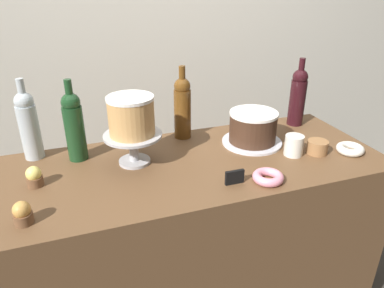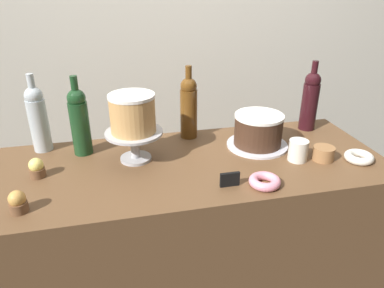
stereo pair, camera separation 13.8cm
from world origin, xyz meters
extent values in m
cube|color=beige|center=(0.00, 0.88, 1.30)|extent=(6.00, 0.05, 2.60)
cube|color=brown|center=(0.00, 0.00, 0.47)|extent=(1.54, 0.62, 0.94)
cylinder|color=#B2B2B7|center=(-0.21, 0.07, 0.94)|extent=(0.12, 0.12, 0.01)
cylinder|color=#B2B2B7|center=(-0.21, 0.07, 1.00)|extent=(0.04, 0.04, 0.10)
cylinder|color=#B2B2B7|center=(-0.21, 0.07, 1.05)|extent=(0.22, 0.22, 0.01)
cylinder|color=tan|center=(-0.21, 0.07, 1.13)|extent=(0.17, 0.17, 0.14)
cylinder|color=white|center=(-0.21, 0.07, 1.20)|extent=(0.18, 0.18, 0.01)
cylinder|color=silver|center=(0.31, 0.08, 0.94)|extent=(0.26, 0.26, 0.01)
cylinder|color=#3D2619|center=(0.31, 0.08, 1.01)|extent=(0.20, 0.20, 0.12)
cylinder|color=white|center=(0.31, 0.08, 1.08)|extent=(0.21, 0.21, 0.01)
cylinder|color=black|center=(0.61, 0.21, 1.05)|extent=(0.08, 0.08, 0.22)
sphere|color=black|center=(0.61, 0.21, 1.17)|extent=(0.07, 0.07, 0.07)
cylinder|color=black|center=(0.61, 0.21, 1.22)|extent=(0.03, 0.03, 0.08)
cylinder|color=#193D1E|center=(-0.42, 0.18, 1.05)|extent=(0.08, 0.08, 0.22)
sphere|color=#193D1E|center=(-0.42, 0.18, 1.17)|extent=(0.07, 0.07, 0.07)
cylinder|color=#193D1E|center=(-0.42, 0.18, 1.22)|extent=(0.03, 0.03, 0.08)
cylinder|color=#B2BCC1|center=(-0.59, 0.25, 1.05)|extent=(0.08, 0.08, 0.22)
sphere|color=#B2BCC1|center=(-0.59, 0.25, 1.17)|extent=(0.07, 0.07, 0.07)
cylinder|color=#B2BCC1|center=(-0.59, 0.25, 1.22)|extent=(0.03, 0.03, 0.08)
cylinder|color=#5B3814|center=(0.04, 0.25, 1.05)|extent=(0.08, 0.08, 0.22)
sphere|color=#5B3814|center=(0.04, 0.25, 1.17)|extent=(0.07, 0.07, 0.07)
cylinder|color=#5B3814|center=(0.04, 0.25, 1.22)|extent=(0.03, 0.03, 0.08)
cylinder|color=brown|center=(-0.60, -0.20, 0.95)|extent=(0.06, 0.06, 0.03)
sphere|color=#CC9347|center=(-0.60, -0.20, 0.99)|extent=(0.05, 0.05, 0.05)
cylinder|color=brown|center=(-0.58, 0.02, 0.95)|extent=(0.06, 0.06, 0.03)
sphere|color=#EFDB6B|center=(-0.58, 0.02, 0.99)|extent=(0.05, 0.05, 0.05)
torus|color=silver|center=(0.65, -0.13, 0.95)|extent=(0.11, 0.11, 0.03)
torus|color=pink|center=(0.21, -0.22, 0.95)|extent=(0.11, 0.11, 0.03)
cylinder|color=olive|center=(0.52, -0.09, 0.94)|extent=(0.08, 0.08, 0.01)
cylinder|color=olive|center=(0.52, -0.09, 0.95)|extent=(0.08, 0.08, 0.01)
cylinder|color=olive|center=(0.52, -0.09, 0.96)|extent=(0.08, 0.08, 0.01)
cylinder|color=olive|center=(0.52, -0.09, 0.98)|extent=(0.08, 0.08, 0.01)
cylinder|color=olive|center=(0.52, -0.09, 0.99)|extent=(0.08, 0.08, 0.01)
cube|color=black|center=(0.09, -0.20, 0.96)|extent=(0.07, 0.01, 0.05)
cylinder|color=silver|center=(0.41, -0.07, 0.98)|extent=(0.08, 0.08, 0.08)
camera|label=1|loc=(-0.41, -1.18, 1.61)|focal=33.51mm
camera|label=2|loc=(-0.28, -1.22, 1.61)|focal=33.51mm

